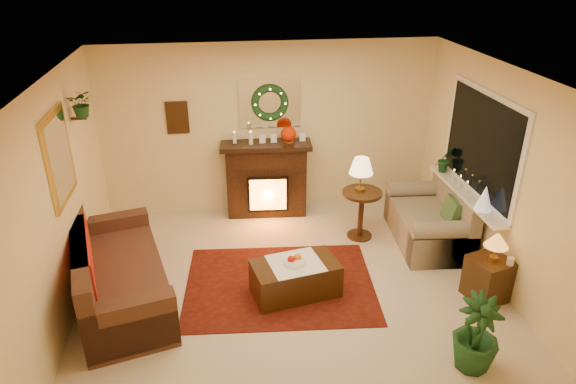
{
  "coord_description": "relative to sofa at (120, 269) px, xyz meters",
  "views": [
    {
      "loc": [
        -0.79,
        -5.09,
        3.78
      ],
      "look_at": [
        0.0,
        0.35,
        1.15
      ],
      "focal_mm": 32.0,
      "sensor_mm": 36.0,
      "label": 1
    }
  ],
  "objects": [
    {
      "name": "floor",
      "position": [
        2.0,
        -0.09,
        -0.43
      ],
      "size": [
        5.0,
        5.0,
        0.0
      ],
      "primitive_type": "plane",
      "color": "beige",
      "rests_on": "ground"
    },
    {
      "name": "ceiling",
      "position": [
        2.0,
        -0.09,
        2.17
      ],
      "size": [
        5.0,
        5.0,
        0.0
      ],
      "primitive_type": "plane",
      "color": "white",
      "rests_on": "ground"
    },
    {
      "name": "wall_back",
      "position": [
        2.0,
        2.16,
        0.87
      ],
      "size": [
        5.0,
        5.0,
        0.0
      ],
      "primitive_type": "plane",
      "color": "#EFD88C",
      "rests_on": "ground"
    },
    {
      "name": "wall_front",
      "position": [
        2.0,
        -2.34,
        0.87
      ],
      "size": [
        5.0,
        5.0,
        0.0
      ],
      "primitive_type": "plane",
      "color": "#EFD88C",
      "rests_on": "ground"
    },
    {
      "name": "wall_left",
      "position": [
        -0.5,
        -0.09,
        0.87
      ],
      "size": [
        4.5,
        4.5,
        0.0
      ],
      "primitive_type": "plane",
      "color": "#EFD88C",
      "rests_on": "ground"
    },
    {
      "name": "wall_right",
      "position": [
        4.5,
        -0.09,
        0.87
      ],
      "size": [
        4.5,
        4.5,
        0.0
      ],
      "primitive_type": "plane",
      "color": "#EFD88C",
      "rests_on": "ground"
    },
    {
      "name": "area_rug",
      "position": [
        1.86,
        0.02,
        -0.42
      ],
      "size": [
        2.44,
        1.92,
        0.01
      ],
      "primitive_type": "cube",
      "rotation": [
        0.0,
        0.0,
        -0.08
      ],
      "color": "maroon",
      "rests_on": "floor"
    },
    {
      "name": "sofa",
      "position": [
        0.0,
        0.0,
        0.0
      ],
      "size": [
        1.41,
        2.27,
        0.91
      ],
      "primitive_type": "cube",
      "rotation": [
        0.0,
        0.0,
        0.24
      ],
      "color": "brown",
      "rests_on": "floor"
    },
    {
      "name": "red_throw",
      "position": [
        -0.05,
        0.16,
        0.03
      ],
      "size": [
        0.74,
        1.2,
        0.02
      ],
      "primitive_type": "cube",
      "color": "red",
      "rests_on": "sofa"
    },
    {
      "name": "fireplace",
      "position": [
        1.91,
        1.95,
        0.12
      ],
      "size": [
        1.22,
        0.47,
        1.1
      ],
      "primitive_type": "cube",
      "rotation": [
        0.0,
        0.0,
        -0.07
      ],
      "color": "black",
      "rests_on": "floor"
    },
    {
      "name": "poinsettia",
      "position": [
        2.24,
        1.9,
        0.87
      ],
      "size": [
        0.23,
        0.23,
        0.23
      ],
      "primitive_type": "sphere",
      "color": "#BF2000",
      "rests_on": "fireplace"
    },
    {
      "name": "mantel_candle_a",
      "position": [
        1.45,
        1.97,
        0.83
      ],
      "size": [
        0.06,
        0.06,
        0.17
      ],
      "primitive_type": "cylinder",
      "color": "white",
      "rests_on": "fireplace"
    },
    {
      "name": "mantel_candle_b",
      "position": [
        1.69,
        1.93,
        0.83
      ],
      "size": [
        0.06,
        0.06,
        0.19
      ],
      "primitive_type": "cylinder",
      "color": "white",
      "rests_on": "fireplace"
    },
    {
      "name": "mantel_mirror",
      "position": [
        2.0,
        2.14,
        1.27
      ],
      "size": [
        0.92,
        0.02,
        0.72
      ],
      "primitive_type": "cube",
      "color": "white",
      "rests_on": "wall_back"
    },
    {
      "name": "wreath",
      "position": [
        2.0,
        2.1,
        1.29
      ],
      "size": [
        0.55,
        0.11,
        0.55
      ],
      "primitive_type": "torus",
      "rotation": [
        1.57,
        0.0,
        0.0
      ],
      "color": "#194719",
      "rests_on": "wall_back"
    },
    {
      "name": "wall_art",
      "position": [
        0.65,
        2.14,
        1.12
      ],
      "size": [
        0.32,
        0.03,
        0.48
      ],
      "primitive_type": "cube",
      "color": "#381E11",
      "rests_on": "wall_back"
    },
    {
      "name": "gold_mirror",
      "position": [
        -0.48,
        0.21,
        1.32
      ],
      "size": [
        0.03,
        0.84,
        1.0
      ],
      "primitive_type": "cube",
      "color": "gold",
      "rests_on": "wall_left"
    },
    {
      "name": "hanging_plant",
      "position": [
        -0.34,
        0.96,
        1.54
      ],
      "size": [
        0.33,
        0.28,
        0.36
      ],
      "primitive_type": "imported",
      "color": "#194719",
      "rests_on": "wall_left"
    },
    {
      "name": "loveseat",
      "position": [
        4.06,
        0.79,
        -0.01
      ],
      "size": [
        0.98,
        1.56,
        0.86
      ],
      "primitive_type": "cube",
      "rotation": [
        0.0,
        0.0,
        -0.08
      ],
      "color": "#867058",
      "rests_on": "floor"
    },
    {
      "name": "window_frame",
      "position": [
        4.48,
        0.46,
        1.12
      ],
      "size": [
        0.03,
        1.86,
        1.36
      ],
      "primitive_type": "cube",
      "color": "white",
      "rests_on": "wall_right"
    },
    {
      "name": "window_glass",
      "position": [
        4.47,
        0.46,
        1.12
      ],
      "size": [
        0.02,
        1.7,
        1.22
      ],
      "primitive_type": "cube",
      "color": "black",
      "rests_on": "wall_right"
    },
    {
      "name": "window_sill",
      "position": [
        4.38,
        0.46,
        0.44
      ],
      "size": [
        0.22,
        1.86,
        0.04
      ],
      "primitive_type": "cube",
      "color": "white",
      "rests_on": "wall_right"
    },
    {
      "name": "mini_tree",
      "position": [
        4.36,
        -0.02,
        0.61
      ],
      "size": [
        0.22,
        0.22,
        0.32
      ],
      "primitive_type": "cone",
      "color": "silver",
      "rests_on": "window_sill"
    },
    {
      "name": "sill_plant",
      "position": [
        4.37,
        1.15,
        0.66
      ],
      "size": [
        0.27,
        0.22,
        0.49
      ],
      "primitive_type": "imported",
      "color": "#153D10",
      "rests_on": "window_sill"
    },
    {
      "name": "side_table_round",
      "position": [
        3.15,
        1.03,
        -0.1
      ],
      "size": [
        0.59,
        0.59,
        0.72
      ],
      "primitive_type": "cylinder",
      "rotation": [
        0.0,
        0.0,
        0.08
      ],
      "color": "#3E1C10",
      "rests_on": "floor"
    },
    {
      "name": "lamp_cream",
      "position": [
        3.12,
        1.04,
        0.45
      ],
      "size": [
        0.33,
        0.33,
        0.51
      ],
      "primitive_type": "cone",
      "color": "#FFD496",
      "rests_on": "side_table_round"
    },
    {
      "name": "end_table_square",
      "position": [
        4.26,
        -0.57,
        -0.16
      ],
      "size": [
        0.53,
        0.53,
        0.53
      ],
      "primitive_type": "cube",
      "rotation": [
        0.0,
        0.0,
        0.28
      ],
      "color": "#3D2117",
      "rests_on": "floor"
    },
    {
      "name": "lamp_tiffany",
      "position": [
        4.25,
        -0.6,
        0.32
      ],
      "size": [
        0.27,
        0.27,
        0.4
      ],
      "primitive_type": "cone",
      "color": "gold",
      "rests_on": "end_table_square"
    },
    {
      "name": "coffee_table",
      "position": [
        2.02,
        -0.18,
        -0.22
      ],
      "size": [
        1.09,
        0.73,
        0.42
      ],
      "primitive_type": "cube",
      "rotation": [
        0.0,
        0.0,
        0.19
      ],
      "color": "#4D2718",
      "rests_on": "floor"
    },
    {
      "name": "fruit_bowl",
      "position": [
        2.01,
        -0.18,
        0.02
      ],
      "size": [
        0.26,
        0.26,
        0.06
      ],
      "primitive_type": "cylinder",
      "color": "white",
      "rests_on": "coffee_table"
    },
    {
      "name": "floor_palm",
      "position": [
        3.57,
        -1.6,
        0.02
      ],
      "size": [
        1.52,
        1.52,
        2.43
      ],
      "primitive_type": "imported",
      "rotation": [
        0.0,
        0.0,
        0.13
      ],
      "color": "#133C18",
      "rests_on": "floor"
    }
  ]
}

